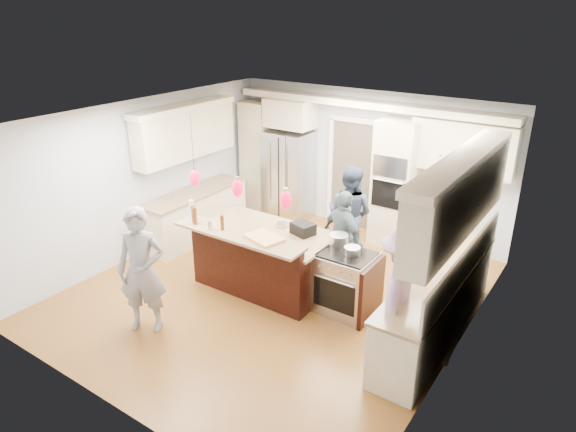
% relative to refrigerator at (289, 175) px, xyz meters
% --- Properties ---
extents(ground_plane, '(6.00, 6.00, 0.00)m').
position_rel_refrigerator_xyz_m(ground_plane, '(1.55, -2.64, -0.90)').
color(ground_plane, '#946028').
rests_on(ground_plane, ground).
extents(room_shell, '(5.54, 6.04, 2.72)m').
position_rel_refrigerator_xyz_m(room_shell, '(1.55, -2.64, 0.92)').
color(room_shell, '#B2BCC6').
rests_on(room_shell, ground).
extents(refrigerator, '(0.90, 0.70, 1.80)m').
position_rel_refrigerator_xyz_m(refrigerator, '(0.00, 0.00, 0.00)').
color(refrigerator, '#B7B7BC').
rests_on(refrigerator, ground).
extents(oven_column, '(0.72, 0.69, 2.30)m').
position_rel_refrigerator_xyz_m(oven_column, '(2.30, 0.03, 0.25)').
color(oven_column, beige).
rests_on(oven_column, ground).
extents(back_upper_cabinets, '(5.30, 0.61, 2.54)m').
position_rel_refrigerator_xyz_m(back_upper_cabinets, '(0.80, 0.12, 0.77)').
color(back_upper_cabinets, beige).
rests_on(back_upper_cabinets, ground).
extents(right_counter_run, '(0.64, 3.10, 2.51)m').
position_rel_refrigerator_xyz_m(right_counter_run, '(3.99, -2.34, 0.16)').
color(right_counter_run, beige).
rests_on(right_counter_run, ground).
extents(left_cabinets, '(0.64, 2.30, 2.51)m').
position_rel_refrigerator_xyz_m(left_cabinets, '(-0.89, -1.84, 0.16)').
color(left_cabinets, beige).
rests_on(left_cabinets, ground).
extents(kitchen_island, '(2.10, 1.46, 1.12)m').
position_rel_refrigerator_xyz_m(kitchen_island, '(1.30, -2.57, -0.41)').
color(kitchen_island, black).
rests_on(kitchen_island, ground).
extents(island_range, '(0.82, 0.71, 0.92)m').
position_rel_refrigerator_xyz_m(island_range, '(2.71, -2.49, -0.44)').
color(island_range, '#B7B7BC').
rests_on(island_range, ground).
extents(pendant_lights, '(1.75, 0.15, 1.03)m').
position_rel_refrigerator_xyz_m(pendant_lights, '(1.30, -3.15, 0.90)').
color(pendant_lights, black).
rests_on(pendant_lights, ground).
extents(person_bar_end, '(0.77, 0.69, 1.76)m').
position_rel_refrigerator_xyz_m(person_bar_end, '(0.65, -4.39, -0.02)').
color(person_bar_end, gray).
rests_on(person_bar_end, ground).
extents(person_far_left, '(0.83, 0.64, 1.70)m').
position_rel_refrigerator_xyz_m(person_far_left, '(1.95, -1.04, -0.05)').
color(person_far_left, '#28354D').
rests_on(person_far_left, ground).
extents(person_far_right, '(0.98, 0.69, 1.54)m').
position_rel_refrigerator_xyz_m(person_far_right, '(2.25, -1.79, -0.13)').
color(person_far_right, '#4A5E67').
rests_on(person_far_right, ground).
extents(person_range_side, '(0.90, 1.30, 1.85)m').
position_rel_refrigerator_xyz_m(person_range_side, '(3.80, -3.12, 0.02)').
color(person_range_side, '#A581AE').
rests_on(person_range_side, ground).
extents(floor_rug, '(0.78, 1.06, 0.01)m').
position_rel_refrigerator_xyz_m(floor_rug, '(3.95, -2.44, -0.89)').
color(floor_rug, olive).
rests_on(floor_rug, ground).
extents(water_bottle, '(0.09, 0.09, 0.29)m').
position_rel_refrigerator_xyz_m(water_bottle, '(0.35, -3.12, 0.37)').
color(water_bottle, silver).
rests_on(water_bottle, kitchen_island).
extents(beer_bottle_a, '(0.08, 0.08, 0.27)m').
position_rel_refrigerator_xyz_m(beer_bottle_a, '(0.49, -3.22, 0.35)').
color(beer_bottle_a, '#4F2E0E').
rests_on(beer_bottle_a, kitchen_island).
extents(beer_bottle_b, '(0.07, 0.07, 0.26)m').
position_rel_refrigerator_xyz_m(beer_bottle_b, '(0.55, -3.26, 0.35)').
color(beer_bottle_b, '#4F2E0E').
rests_on(beer_bottle_b, kitchen_island).
extents(beer_bottle_c, '(0.07, 0.07, 0.23)m').
position_rel_refrigerator_xyz_m(beer_bottle_c, '(1.02, -3.19, 0.33)').
color(beer_bottle_c, '#4F2E0E').
rests_on(beer_bottle_c, kitchen_island).
extents(drink_can, '(0.07, 0.07, 0.12)m').
position_rel_refrigerator_xyz_m(drink_can, '(0.87, -3.28, 0.28)').
color(drink_can, '#B7B7BC').
rests_on(drink_can, kitchen_island).
extents(cutting_board, '(0.59, 0.48, 0.04)m').
position_rel_refrigerator_xyz_m(cutting_board, '(1.71, -3.11, 0.24)').
color(cutting_board, tan).
rests_on(cutting_board, kitchen_island).
extents(pot_large, '(0.28, 0.28, 0.16)m').
position_rel_refrigerator_xyz_m(pot_large, '(2.45, -2.31, 0.10)').
color(pot_large, '#B7B7BC').
rests_on(pot_large, island_range).
extents(pot_small, '(0.23, 0.23, 0.11)m').
position_rel_refrigerator_xyz_m(pot_small, '(2.75, -2.48, 0.08)').
color(pot_small, '#B7B7BC').
rests_on(pot_small, island_range).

